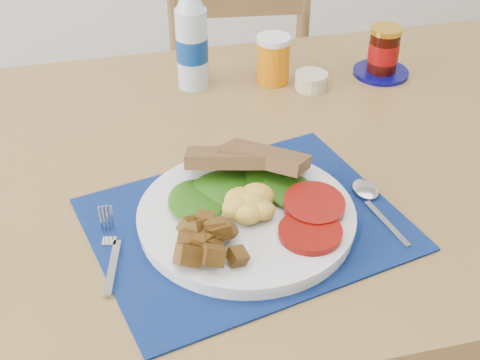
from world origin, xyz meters
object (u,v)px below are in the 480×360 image
(breakfast_plate, at_px, (243,214))
(water_bottle, at_px, (192,42))
(jam_on_saucer, at_px, (383,54))
(juice_glass, at_px, (273,61))
(chair_far, at_px, (236,85))

(breakfast_plate, xyz_separation_m, water_bottle, (0.01, 0.45, 0.07))
(breakfast_plate, relative_size, water_bottle, 1.48)
(water_bottle, bearing_deg, breakfast_plate, -91.11)
(breakfast_plate, xyz_separation_m, jam_on_saucer, (0.39, 0.41, 0.02))
(juice_glass, bearing_deg, water_bottle, 172.97)
(jam_on_saucer, bearing_deg, breakfast_plate, -133.73)
(chair_far, bearing_deg, breakfast_plate, 85.05)
(breakfast_plate, height_order, water_bottle, water_bottle)
(chair_far, distance_m, breakfast_plate, 0.91)
(water_bottle, xyz_separation_m, juice_glass, (0.16, -0.02, -0.05))
(chair_far, xyz_separation_m, breakfast_plate, (-0.19, -0.86, 0.25))
(water_bottle, height_order, jam_on_saucer, water_bottle)
(breakfast_plate, relative_size, jam_on_saucer, 2.77)
(water_bottle, relative_size, jam_on_saucer, 1.87)
(chair_far, bearing_deg, water_bottle, 73.29)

